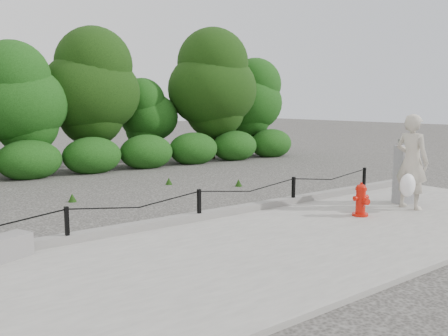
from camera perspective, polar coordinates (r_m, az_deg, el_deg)
name	(u,v)px	position (r m, az deg, el deg)	size (l,w,h in m)	color
ground	(199,225)	(9.05, -2.99, -6.81)	(90.00, 90.00, 0.00)	#2D2B28
sidewalk	(271,248)	(7.52, 5.68, -9.57)	(14.00, 4.00, 0.08)	gray
curb	(198,216)	(9.05, -3.18, -5.83)	(14.00, 0.22, 0.14)	slate
chain_barrier	(199,201)	(8.94, -3.01, -3.98)	(10.06, 0.06, 0.60)	black
treeline	(63,90)	(17.07, -18.79, 8.87)	(20.41, 4.04, 5.15)	black
fire_hydrant	(361,200)	(9.69, 16.15, -3.72)	(0.35, 0.37, 0.66)	red
pedestrian	(411,163)	(10.60, 21.62, 0.55)	(0.77, 0.73, 1.98)	#B7AE9D
utility_cabinet	(405,174)	(11.21, 20.99, -0.71)	(0.53, 0.40, 1.42)	#9A9A9D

